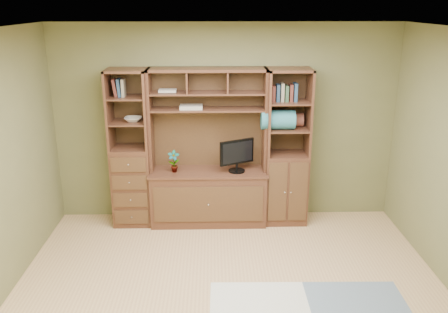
{
  "coord_description": "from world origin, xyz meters",
  "views": [
    {
      "loc": [
        -0.16,
        -4.09,
        2.83
      ],
      "look_at": [
        -0.04,
        1.2,
        1.1
      ],
      "focal_mm": 38.0,
      "sensor_mm": 36.0,
      "label": 1
    }
  ],
  "objects_px": {
    "left_tower": "(131,149)",
    "right_tower": "(287,148)",
    "center_hutch": "(208,149)",
    "monitor": "(237,150)"
  },
  "relations": [
    {
      "from": "center_hutch",
      "to": "right_tower",
      "type": "xyz_separation_m",
      "value": [
        1.02,
        0.04,
        0.0
      ]
    },
    {
      "from": "center_hutch",
      "to": "right_tower",
      "type": "bearing_deg",
      "value": 2.23
    },
    {
      "from": "center_hutch",
      "to": "right_tower",
      "type": "height_order",
      "value": "same"
    },
    {
      "from": "center_hutch",
      "to": "monitor",
      "type": "xyz_separation_m",
      "value": [
        0.37,
        -0.03,
        -0.0
      ]
    },
    {
      "from": "monitor",
      "to": "center_hutch",
      "type": "bearing_deg",
      "value": 147.91
    },
    {
      "from": "left_tower",
      "to": "right_tower",
      "type": "distance_m",
      "value": 2.02
    },
    {
      "from": "left_tower",
      "to": "monitor",
      "type": "xyz_separation_m",
      "value": [
        1.37,
        -0.07,
        -0.0
      ]
    },
    {
      "from": "center_hutch",
      "to": "monitor",
      "type": "bearing_deg",
      "value": -5.4
    },
    {
      "from": "right_tower",
      "to": "monitor",
      "type": "height_order",
      "value": "right_tower"
    },
    {
      "from": "left_tower",
      "to": "right_tower",
      "type": "bearing_deg",
      "value": 0.0
    }
  ]
}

